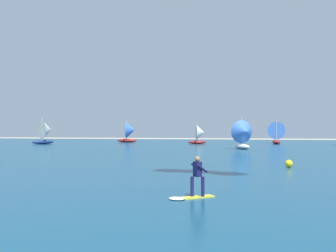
{
  "coord_description": "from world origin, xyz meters",
  "views": [
    {
      "loc": [
        3.71,
        0.15,
        2.93
      ],
      "look_at": [
        0.66,
        18.17,
        3.01
      ],
      "focal_mm": 42.38,
      "sensor_mm": 36.0,
      "label": 1
    }
  ],
  "objects_px": {
    "sailboat_leading": "(244,134)",
    "sailboat_heeled_over": "(200,134)",
    "sailboat_mid_left": "(46,132)",
    "sailboat_anchored_offshore": "(130,132)",
    "sailboat_far_left": "(276,133)",
    "kitesurfer": "(193,183)",
    "marker_buoy": "(289,164)"
  },
  "relations": [
    {
      "from": "sailboat_mid_left",
      "to": "sailboat_heeled_over",
      "type": "bearing_deg",
      "value": 10.41
    },
    {
      "from": "kitesurfer",
      "to": "sailboat_heeled_over",
      "type": "distance_m",
      "value": 52.84
    },
    {
      "from": "sailboat_anchored_offshore",
      "to": "marker_buoy",
      "type": "distance_m",
      "value": 50.49
    },
    {
      "from": "kitesurfer",
      "to": "sailboat_far_left",
      "type": "height_order",
      "value": "sailboat_far_left"
    },
    {
      "from": "sailboat_far_left",
      "to": "marker_buoy",
      "type": "height_order",
      "value": "sailboat_far_left"
    },
    {
      "from": "sailboat_leading",
      "to": "sailboat_heeled_over",
      "type": "relative_size",
      "value": 1.14
    },
    {
      "from": "sailboat_leading",
      "to": "sailboat_heeled_over",
      "type": "height_order",
      "value": "sailboat_leading"
    },
    {
      "from": "sailboat_anchored_offshore",
      "to": "kitesurfer",
      "type": "bearing_deg",
      "value": -72.49
    },
    {
      "from": "kitesurfer",
      "to": "sailboat_heeled_over",
      "type": "bearing_deg",
      "value": 94.75
    },
    {
      "from": "kitesurfer",
      "to": "sailboat_leading",
      "type": "bearing_deg",
      "value": 85.67
    },
    {
      "from": "sailboat_leading",
      "to": "sailboat_heeled_over",
      "type": "distance_m",
      "value": 17.13
    },
    {
      "from": "kitesurfer",
      "to": "sailboat_heeled_over",
      "type": "relative_size",
      "value": 0.51
    },
    {
      "from": "kitesurfer",
      "to": "sailboat_heeled_over",
      "type": "height_order",
      "value": "sailboat_heeled_over"
    },
    {
      "from": "kitesurfer",
      "to": "sailboat_mid_left",
      "type": "bearing_deg",
      "value": 122.49
    },
    {
      "from": "sailboat_leading",
      "to": "sailboat_far_left",
      "type": "distance_m",
      "value": 19.25
    },
    {
      "from": "sailboat_anchored_offshore",
      "to": "sailboat_leading",
      "type": "bearing_deg",
      "value": -44.56
    },
    {
      "from": "sailboat_far_left",
      "to": "marker_buoy",
      "type": "bearing_deg",
      "value": -94.4
    },
    {
      "from": "kitesurfer",
      "to": "sailboat_anchored_offshore",
      "type": "height_order",
      "value": "sailboat_anchored_offshore"
    },
    {
      "from": "sailboat_anchored_offshore",
      "to": "marker_buoy",
      "type": "xyz_separation_m",
      "value": [
        23.68,
        -44.56,
        -1.75
      ]
    },
    {
      "from": "sailboat_anchored_offshore",
      "to": "marker_buoy",
      "type": "relative_size",
      "value": 8.12
    },
    {
      "from": "kitesurfer",
      "to": "sailboat_mid_left",
      "type": "distance_m",
      "value": 56.75
    },
    {
      "from": "sailboat_anchored_offshore",
      "to": "sailboat_far_left",
      "type": "relative_size",
      "value": 1.02
    },
    {
      "from": "sailboat_leading",
      "to": "sailboat_heeled_over",
      "type": "bearing_deg",
      "value": 114.78
    },
    {
      "from": "sailboat_anchored_offshore",
      "to": "sailboat_leading",
      "type": "distance_m",
      "value": 29.54
    },
    {
      "from": "sailboat_anchored_offshore",
      "to": "marker_buoy",
      "type": "height_order",
      "value": "sailboat_anchored_offshore"
    },
    {
      "from": "marker_buoy",
      "to": "kitesurfer",
      "type": "bearing_deg",
      "value": -112.28
    },
    {
      "from": "sailboat_far_left",
      "to": "marker_buoy",
      "type": "distance_m",
      "value": 42.32
    },
    {
      "from": "sailboat_mid_left",
      "to": "sailboat_heeled_over",
      "type": "height_order",
      "value": "sailboat_mid_left"
    },
    {
      "from": "sailboat_leading",
      "to": "sailboat_mid_left",
      "type": "bearing_deg",
      "value": 162.09
    },
    {
      "from": "sailboat_mid_left",
      "to": "marker_buoy",
      "type": "xyz_separation_m",
      "value": [
        35.91,
        -34.58,
        -1.82
      ]
    },
    {
      "from": "kitesurfer",
      "to": "sailboat_mid_left",
      "type": "height_order",
      "value": "sailboat_mid_left"
    },
    {
      "from": "sailboat_far_left",
      "to": "marker_buoy",
      "type": "xyz_separation_m",
      "value": [
        -3.25,
        -42.16,
        -1.71
      ]
    }
  ]
}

